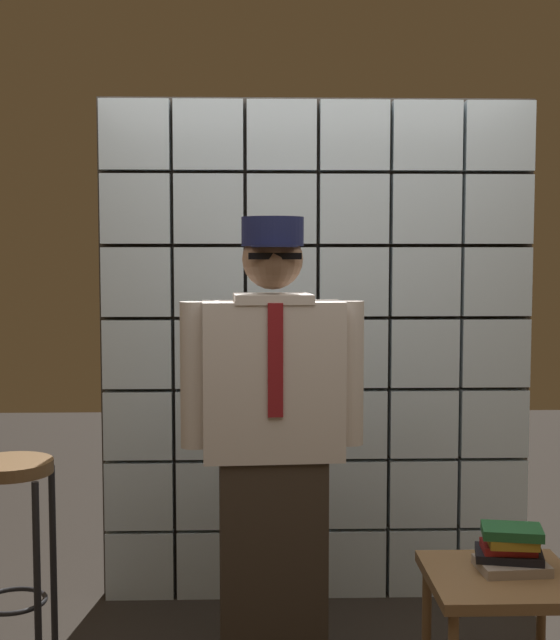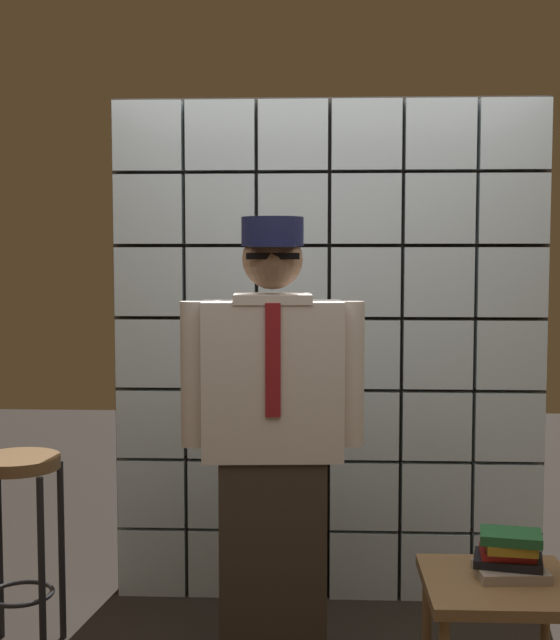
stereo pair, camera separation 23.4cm
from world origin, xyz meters
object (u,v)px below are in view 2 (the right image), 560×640
object	(u,v)px
standing_person	(273,439)
book_stack	(510,555)
bar_stool	(18,507)
side_table	(499,598)

from	to	relation	value
standing_person	book_stack	distance (m)	0.95
standing_person	book_stack	xyz separation A→B (m)	(0.85, -0.25, -0.35)
standing_person	bar_stool	bearing A→B (deg)	169.49
bar_stool	standing_person	bearing A→B (deg)	-6.89
standing_person	bar_stool	xyz separation A→B (m)	(-1.03, 0.12, -0.32)
standing_person	side_table	distance (m)	0.99
bar_stool	side_table	xyz separation A→B (m)	(1.84, -0.42, -0.17)
standing_person	side_table	world-z (taller)	standing_person
bar_stool	book_stack	world-z (taller)	bar_stool
side_table	book_stack	size ratio (longest dim) A/B	1.96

